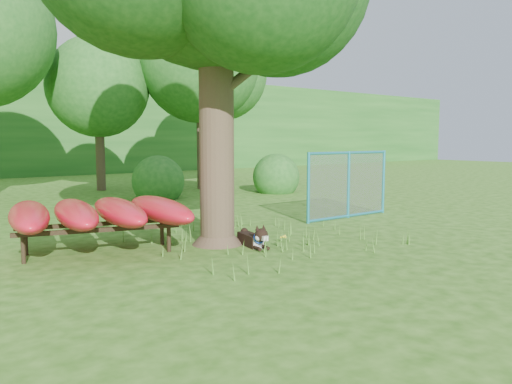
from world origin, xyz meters
TOP-DOWN VIEW (x-y plane):
  - ground at (0.00, 0.00)m, footprint 80.00×80.00m
  - wooden_post at (-0.33, 1.65)m, footprint 0.37×0.22m
  - kayak_rack at (-2.71, 2.09)m, footprint 3.25×3.49m
  - husky_dog at (-0.18, 0.77)m, footprint 0.42×1.07m
  - fence_section at (3.96, 2.09)m, footprint 2.98×0.09m
  - wildflower_clump at (0.16, 0.31)m, footprint 0.12×0.12m
  - bg_tree_c at (1.50, 13.00)m, footprint 4.00×4.00m
  - bg_tree_d at (5.00, 11.00)m, footprint 4.80×4.80m
  - bg_tree_e at (8.00, 14.00)m, footprint 4.60×4.60m
  - shrub_right at (6.50, 8.00)m, footprint 1.80×1.80m
  - shrub_mid at (2.00, 9.00)m, footprint 1.80×1.80m

SIDE VIEW (x-z plane):
  - ground at x=0.00m, z-range 0.00..0.00m
  - shrub_right at x=6.50m, z-range -0.90..0.90m
  - shrub_mid at x=2.00m, z-range -0.90..0.90m
  - husky_dog at x=-0.18m, z-range -0.07..0.41m
  - wildflower_clump at x=0.16m, z-range 0.08..0.34m
  - wooden_post at x=-0.33m, z-range 0.04..1.41m
  - kayak_rack at x=-2.71m, z-range 0.26..1.23m
  - fence_section at x=3.96m, z-range -0.58..2.33m
  - bg_tree_c at x=1.50m, z-range 1.05..7.17m
  - bg_tree_d at x=5.00m, z-range 1.33..8.83m
  - bg_tree_e at x=8.00m, z-range 1.46..9.01m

